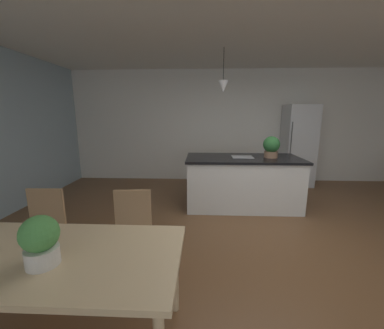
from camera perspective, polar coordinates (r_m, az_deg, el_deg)
The scene contains 11 objects.
ground_plane at distance 3.29m, azimuth 17.80°, elevation -18.81°, with size 10.00×8.40×0.04m, color brown.
ceiling_slab at distance 3.07m, azimuth 21.66°, elevation 32.80°, with size 10.00×8.40×0.12m, color white.
wall_back_kitchen at distance 6.05m, azimuth 10.57°, elevation 9.00°, with size 10.00×0.12×2.70m, color white.
dining_table at distance 2.04m, azimuth -35.31°, elevation -18.55°, with size 2.09×0.87×0.73m.
chair_far_right at distance 2.55m, azimuth -14.52°, elevation -15.35°, with size 0.43×0.43×0.87m.
chair_far_left at distance 2.96m, azimuth -32.65°, elevation -13.05°, with size 0.41×0.41×0.87m.
kitchen_island at distance 4.35m, azimuth 12.01°, elevation -3.99°, with size 1.99×0.97×0.91m.
refrigerator at distance 6.05m, azimuth 24.18°, elevation 4.17°, with size 0.66×0.67×1.86m.
pendant_over_island_main at distance 4.16m, azimuth 7.50°, elevation 18.12°, with size 0.17×0.17×0.71m.
potted_plant_on_island at distance 4.33m, azimuth 18.60°, elevation 4.15°, with size 0.28×0.28×0.37m.
potted_plant_on_table at distance 1.74m, azimuth -32.75°, elevation -15.08°, with size 0.22×0.22×0.32m.
Camera 1 is at (-0.83, -2.72, 1.62)m, focal length 22.11 mm.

